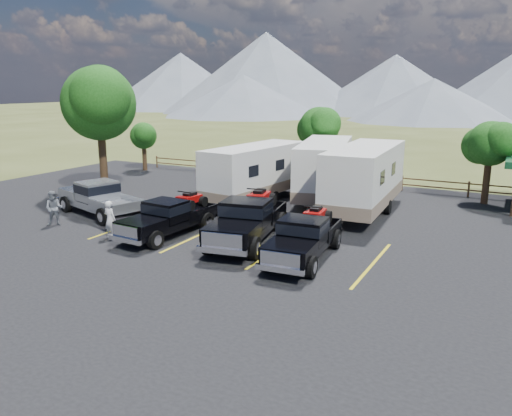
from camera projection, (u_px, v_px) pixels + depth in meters
The scene contains 18 objects.
ground at pixel (182, 272), 18.28m from camera, with size 320.00×320.00×0.00m, color #454D20.
asphalt_lot at pixel (224, 249), 20.85m from camera, with size 44.00×34.00×0.04m, color black.
stall_lines at pixel (236, 242), 21.70m from camera, with size 12.12×5.50×0.01m.
tree_big_nw at pixel (99, 103), 30.39m from camera, with size 5.54×5.18×7.84m.
tree_ne_a at pixel (490, 144), 27.98m from camera, with size 3.11×2.92×4.76m.
tree_north at pixel (319, 127), 34.61m from camera, with size 3.46×3.24×5.25m.
tree_nw_small at pixel (143, 136), 39.49m from camera, with size 2.59×2.43×3.85m.
rail_fence at pixel (372, 179), 33.11m from camera, with size 36.12×0.12×1.00m.
mountain_range at pixel (436, 80), 110.83m from camera, with size 209.00×71.00×20.00m.
rig_left at pixel (170, 216), 22.52m from camera, with size 2.22×5.58×1.83m.
rig_center at pixel (248, 219), 21.57m from camera, with size 3.12×6.57×2.11m.
rig_right at pixel (305, 236), 19.45m from camera, with size 2.35×5.70×1.86m.
trailer_left at pixel (255, 173), 28.87m from camera, with size 3.34×9.46×3.27m.
trailer_center at pixel (324, 170), 29.21m from camera, with size 4.42×9.97×3.46m.
trailer_right at pixel (364, 179), 26.16m from camera, with size 3.02×10.23×3.55m.
pickup_silver at pixel (99, 198), 25.94m from camera, with size 6.24×3.44×1.78m.
person_a at pixel (110, 219), 22.10m from camera, with size 0.62×0.40×1.69m, color white.
person_b at pixel (54, 208), 24.08m from camera, with size 0.83×0.65×1.71m, color slate.
Camera 1 is at (10.45, -13.92, 6.66)m, focal length 35.00 mm.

